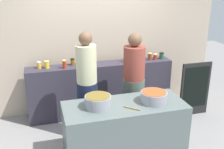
% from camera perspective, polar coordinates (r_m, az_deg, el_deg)
% --- Properties ---
extents(ground, '(12.00, 12.00, 0.00)m').
position_cam_1_polar(ground, '(4.40, 1.28, -14.52)').
color(ground, gray).
extents(storefront_wall, '(4.80, 0.12, 3.00)m').
position_cam_1_polar(storefront_wall, '(5.12, -3.37, 8.80)').
color(storefront_wall, '#B7A48D').
rests_on(storefront_wall, ground).
extents(display_shelf, '(2.70, 0.36, 1.00)m').
position_cam_1_polar(display_shelf, '(5.09, -2.29, -3.07)').
color(display_shelf, '#322E3B').
rests_on(display_shelf, ground).
extents(prep_table, '(1.70, 0.70, 0.84)m').
position_cam_1_polar(prep_table, '(3.93, 2.63, -11.86)').
color(prep_table, '#55615F').
rests_on(prep_table, ground).
extents(preserve_jar_0, '(0.07, 0.07, 0.12)m').
position_cam_1_polar(preserve_jar_0, '(4.82, -15.24, 1.95)').
color(preserve_jar_0, gold).
rests_on(preserve_jar_0, display_shelf).
extents(preserve_jar_1, '(0.09, 0.09, 0.13)m').
position_cam_1_polar(preserve_jar_1, '(4.79, -13.68, 2.05)').
color(preserve_jar_1, gold).
rests_on(preserve_jar_1, display_shelf).
extents(preserve_jar_2, '(0.07, 0.07, 0.15)m').
position_cam_1_polar(preserve_jar_2, '(4.73, -10.10, 2.18)').
color(preserve_jar_2, '#B42C14').
rests_on(preserve_jar_2, display_shelf).
extents(preserve_jar_3, '(0.08, 0.08, 0.12)m').
position_cam_1_polar(preserve_jar_3, '(4.88, -8.37, 2.69)').
color(preserve_jar_3, brown).
rests_on(preserve_jar_3, display_shelf).
extents(preserve_jar_4, '(0.07, 0.07, 0.14)m').
position_cam_1_polar(preserve_jar_4, '(5.02, 2.89, 3.46)').
color(preserve_jar_4, '#B62B1F').
rests_on(preserve_jar_4, display_shelf).
extents(preserve_jar_5, '(0.07, 0.07, 0.10)m').
position_cam_1_polar(preserve_jar_5, '(5.08, 5.40, 3.39)').
color(preserve_jar_5, '#933C23').
rests_on(preserve_jar_5, display_shelf).
extents(preserve_jar_6, '(0.08, 0.08, 0.14)m').
position_cam_1_polar(preserve_jar_6, '(5.18, 8.05, 3.80)').
color(preserve_jar_6, brown).
rests_on(preserve_jar_6, display_shelf).
extents(preserve_jar_7, '(0.08, 0.08, 0.11)m').
position_cam_1_polar(preserve_jar_7, '(5.24, 9.18, 3.76)').
color(preserve_jar_7, '#AC321F').
rests_on(preserve_jar_7, display_shelf).
extents(preserve_jar_8, '(0.09, 0.09, 0.12)m').
position_cam_1_polar(preserve_jar_8, '(5.30, 10.48, 3.95)').
color(preserve_jar_8, '#235536').
rests_on(preserve_jar_8, display_shelf).
extents(cooking_pot_left, '(0.36, 0.36, 0.17)m').
position_cam_1_polar(cooking_pot_left, '(3.61, -2.99, -5.77)').
color(cooking_pot_left, gray).
rests_on(cooking_pot_left, prep_table).
extents(cooking_pot_center, '(0.37, 0.37, 0.16)m').
position_cam_1_polar(cooking_pot_center, '(3.81, 8.86, -4.74)').
color(cooking_pot_center, gray).
rests_on(cooking_pot_center, prep_table).
extents(wooden_spoon, '(0.19, 0.18, 0.02)m').
position_cam_1_polar(wooden_spoon, '(3.61, 4.20, -7.14)').
color(wooden_spoon, '#9E703D').
rests_on(wooden_spoon, prep_table).
extents(cook_with_tongs, '(0.33, 0.33, 1.75)m').
position_cam_1_polar(cook_with_tongs, '(4.23, -5.28, -3.62)').
color(cook_with_tongs, '#171F37').
rests_on(cook_with_tongs, ground).
extents(cook_in_cap, '(0.37, 0.37, 1.67)m').
position_cam_1_polar(cook_in_cap, '(4.52, 4.60, -2.65)').
color(cook_in_cap, '#4D5C51').
rests_on(cook_in_cap, ground).
extents(chalkboard_sign, '(0.58, 0.05, 1.03)m').
position_cam_1_polar(chalkboard_sign, '(5.25, 17.22, -2.97)').
color(chalkboard_sign, black).
rests_on(chalkboard_sign, ground).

